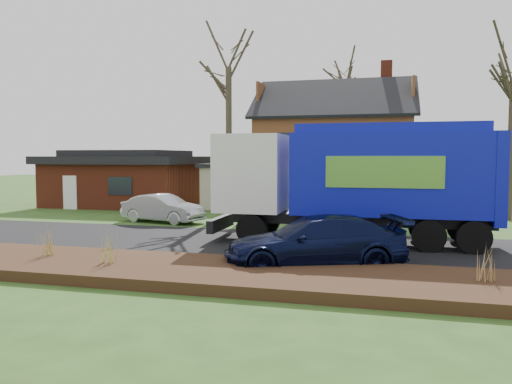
# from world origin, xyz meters

# --- Properties ---
(ground) EXTENTS (120.00, 120.00, 0.00)m
(ground) POSITION_xyz_m (0.00, 0.00, 0.00)
(ground) COLOR #294918
(ground) RESTS_ON ground
(road) EXTENTS (80.00, 7.00, 0.02)m
(road) POSITION_xyz_m (0.00, 0.00, 0.01)
(road) COLOR black
(road) RESTS_ON ground
(mulch_verge) EXTENTS (80.00, 3.50, 0.30)m
(mulch_verge) POSITION_xyz_m (0.00, -5.30, 0.15)
(mulch_verge) COLOR #321D10
(mulch_verge) RESTS_ON ground
(main_house) EXTENTS (12.95, 8.95, 9.26)m
(main_house) POSITION_xyz_m (1.49, 13.91, 4.03)
(main_house) COLOR #C1B39C
(main_house) RESTS_ON ground
(ranch_house) EXTENTS (9.80, 8.20, 3.70)m
(ranch_house) POSITION_xyz_m (-12.00, 13.00, 1.81)
(ranch_house) COLOR maroon
(ranch_house) RESTS_ON ground
(garbage_truck) EXTENTS (10.44, 2.91, 4.46)m
(garbage_truck) POSITION_xyz_m (4.08, 1.18, 2.57)
(garbage_truck) COLOR black
(garbage_truck) RESTS_ON ground
(silver_sedan) EXTENTS (4.48, 2.36, 1.40)m
(silver_sedan) POSITION_xyz_m (-5.68, 4.94, 0.70)
(silver_sedan) COLOR #A1A5A8
(silver_sedan) RESTS_ON ground
(navy_wagon) EXTENTS (5.76, 3.94, 1.55)m
(navy_wagon) POSITION_xyz_m (3.12, -3.40, 0.77)
(navy_wagon) COLOR black
(navy_wagon) RESTS_ON ground
(tree_front_west) EXTENTS (3.92, 3.92, 11.66)m
(tree_front_west) POSITION_xyz_m (-3.72, 9.71, 9.61)
(tree_front_west) COLOR #3F3625
(tree_front_west) RESTS_ON ground
(tree_back) EXTENTS (3.97, 3.97, 12.58)m
(tree_back) POSITION_xyz_m (1.79, 22.51, 10.48)
(tree_back) COLOR #3F3225
(tree_back) RESTS_ON ground
(grass_clump_west) EXTENTS (0.35, 0.29, 0.92)m
(grass_clump_west) POSITION_xyz_m (-4.78, -5.08, 0.76)
(grass_clump_west) COLOR tan
(grass_clump_west) RESTS_ON mulch_verge
(grass_clump_mid) EXTENTS (0.33, 0.27, 0.93)m
(grass_clump_mid) POSITION_xyz_m (-2.34, -5.51, 0.76)
(grass_clump_mid) COLOR tan
(grass_clump_mid) RESTS_ON mulch_verge
(grass_clump_east) EXTENTS (0.33, 0.27, 0.83)m
(grass_clump_east) POSITION_xyz_m (7.49, -5.09, 0.72)
(grass_clump_east) COLOR #A97F4A
(grass_clump_east) RESTS_ON mulch_verge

